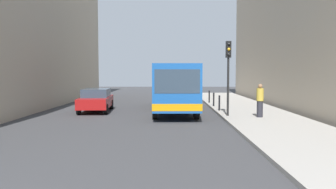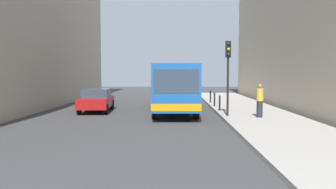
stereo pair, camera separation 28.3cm
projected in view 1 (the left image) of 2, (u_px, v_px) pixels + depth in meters
name	position (u px, v px, depth m)	size (l,w,h in m)	color
ground_plane	(164.00, 115.00, 20.43)	(80.00, 80.00, 0.00)	#38383A
sidewalk	(255.00, 114.00, 20.39)	(4.40, 40.00, 0.15)	#9E9991
building_left	(0.00, 2.00, 24.01)	(7.00, 32.00, 14.88)	#B2A38C
building_right	(331.00, 7.00, 23.88)	(7.00, 32.00, 14.18)	#B2A38C
bus	(173.00, 85.00, 22.67)	(2.85, 11.09, 3.00)	#19519E
car_beside_bus	(96.00, 100.00, 22.35)	(2.09, 4.51, 1.48)	maroon
traffic_light	(228.00, 64.00, 18.90)	(0.28, 0.33, 4.10)	black
bollard_near	(219.00, 103.00, 21.66)	(0.11, 0.11, 0.95)	black
bollard_mid	(214.00, 99.00, 24.46)	(0.11, 0.11, 0.95)	black
bollard_far	(209.00, 97.00, 27.27)	(0.11, 0.11, 0.95)	black
pedestrian_near_signal	(260.00, 100.00, 18.43)	(0.38, 0.38, 1.79)	#26262D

